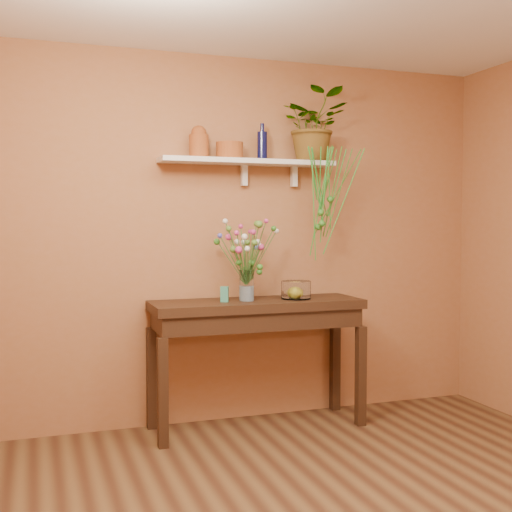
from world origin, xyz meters
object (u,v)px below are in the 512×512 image
at_px(bouquet, 247,246).
at_px(glass_bowl, 296,291).
at_px(glass_vase, 247,288).
at_px(spider_plant, 314,126).
at_px(terracotta_jug, 199,143).
at_px(blue_bottle, 262,145).
at_px(sideboard, 257,319).

xyz_separation_m(bouquet, glass_bowl, (0.38, -0.01, -0.33)).
height_order(glass_vase, glass_bowl, glass_vase).
xyz_separation_m(spider_plant, glass_bowl, (-0.21, -0.14, -1.22)).
bearing_deg(glass_bowl, terracotta_jug, 165.28).
relative_size(terracotta_jug, glass_vase, 1.04).
distance_m(blue_bottle, glass_vase, 1.05).
relative_size(sideboard, blue_bottle, 5.70).
xyz_separation_m(terracotta_jug, spider_plant, (0.88, -0.03, 0.15)).
distance_m(blue_bottle, glass_bowl, 1.10).
height_order(terracotta_jug, blue_bottle, blue_bottle).
bearing_deg(spider_plant, glass_bowl, -145.00).
relative_size(sideboard, glass_bowl, 6.98).
distance_m(sideboard, blue_bottle, 1.27).
distance_m(glass_vase, bouquet, 0.30).
relative_size(terracotta_jug, glass_bowl, 1.06).
bearing_deg(sideboard, spider_plant, 13.87).
distance_m(terracotta_jug, spider_plant, 0.90).
bearing_deg(blue_bottle, glass_vase, -138.24).
distance_m(sideboard, bouquet, 0.53).
relative_size(terracotta_jug, spider_plant, 0.44).
height_order(blue_bottle, bouquet, blue_bottle).
height_order(sideboard, terracotta_jug, terracotta_jug).
distance_m(terracotta_jug, glass_vase, 1.09).
relative_size(blue_bottle, spider_plant, 0.50).
height_order(bouquet, glass_bowl, bouquet).
relative_size(glass_vase, glass_bowl, 1.02).
distance_m(blue_bottle, spider_plant, 0.44).
distance_m(bouquet, glass_bowl, 0.50).
xyz_separation_m(terracotta_jug, blue_bottle, (0.47, -0.02, -0.00)).
height_order(blue_bottle, spider_plant, spider_plant).
relative_size(terracotta_jug, blue_bottle, 0.87).
height_order(glass_vase, bouquet, bouquet).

